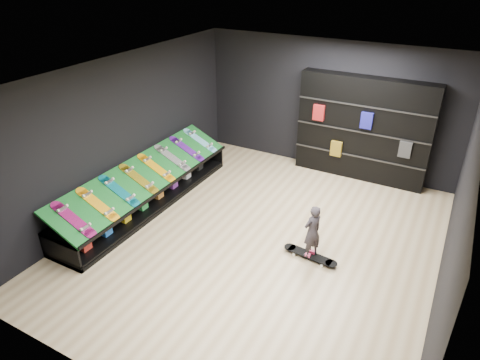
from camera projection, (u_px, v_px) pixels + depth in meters
The scene contains 19 objects.
floor at pixel (259, 239), 7.81m from camera, with size 6.00×7.00×0.01m, color #C7B186.
ceiling at pixel (263, 75), 6.40m from camera, with size 6.00×7.00×0.01m, color white.
wall_back at pixel (328, 106), 9.81m from camera, with size 6.00×0.02×3.00m, color black.
wall_front at pixel (111, 297), 4.40m from camera, with size 6.00×0.02×3.00m, color black.
wall_left at pixel (123, 133), 8.37m from camera, with size 0.02×7.00×3.00m, color black.
wall_right at pixel (458, 212), 5.84m from camera, with size 0.02×7.00×3.00m, color black.
display_rack at pixel (148, 194), 8.77m from camera, with size 0.90×4.50×0.50m, color black, non-canonical shape.
turf_ramp at pixel (147, 174), 8.53m from camera, with size 1.00×4.50×0.04m, color #0D541B.
back_shelving at pixel (363, 129), 9.45m from camera, with size 2.91×0.34×2.33m, color black.
floor_skateboard at pixel (310, 256), 7.29m from camera, with size 0.98×0.22×0.09m, color black, non-canonical shape.
child at pixel (311, 241), 7.13m from camera, with size 0.22×0.15×0.58m, color black.
display_board_0 at pixel (73, 219), 7.04m from camera, with size 0.98×0.22×0.09m, color #E5198C, non-canonical shape.
display_board_1 at pixel (98, 204), 7.46m from camera, with size 0.98×0.22×0.09m, color orange, non-canonical shape.
display_board_2 at pixel (119, 191), 7.88m from camera, with size 0.98×0.22×0.09m, color #0C8C99, non-canonical shape.
display_board_3 at pixel (139, 179), 8.30m from camera, with size 0.98×0.22×0.09m, color yellow, non-canonical shape.
display_board_4 at pixel (156, 168), 8.73m from camera, with size 0.98×0.22×0.09m, color yellow, non-canonical shape.
display_board_5 at pixel (172, 158), 9.15m from camera, with size 0.98×0.22×0.09m, color black, non-canonical shape.
display_board_6 at pixel (187, 149), 9.57m from camera, with size 0.98×0.22×0.09m, color purple, non-canonical shape.
display_board_7 at pixel (200, 141), 9.99m from camera, with size 0.98×0.22×0.09m, color #0CB2E5, non-canonical shape.
Camera 1 is at (2.75, -5.77, 4.64)m, focal length 32.00 mm.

